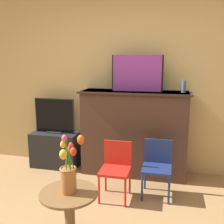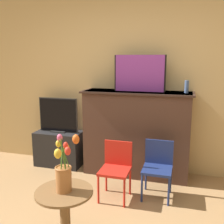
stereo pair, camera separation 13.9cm
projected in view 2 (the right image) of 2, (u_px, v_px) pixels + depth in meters
The scene contains 10 objects.
wall_back at pixel (132, 77), 3.73m from camera, with size 8.00×0.06×2.70m.
fireplace_mantel at pixel (136, 133), 3.63m from camera, with size 1.49×0.45×1.18m.
painting at pixel (140, 73), 3.46m from camera, with size 0.69×0.03×0.48m.
mantel_candle at pixel (187, 87), 3.32m from camera, with size 0.05×0.05×0.16m.
tv_stand at pixel (59, 148), 4.02m from camera, with size 0.70×0.38×0.52m.
tv_monitor at pixel (58, 116), 3.92m from camera, with size 0.61×0.12×0.52m.
chair_red at pixel (116, 166), 3.05m from camera, with size 0.33×0.33×0.66m.
chair_blue at pixel (158, 165), 3.08m from camera, with size 0.33×0.33×0.66m.
side_table at pixel (65, 212), 2.20m from camera, with size 0.48×0.48×0.54m.
vase_tulips at pixel (64, 170), 2.13m from camera, with size 0.19×0.20×0.48m.
Camera 2 is at (0.76, -1.56, 1.61)m, focal length 42.00 mm.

